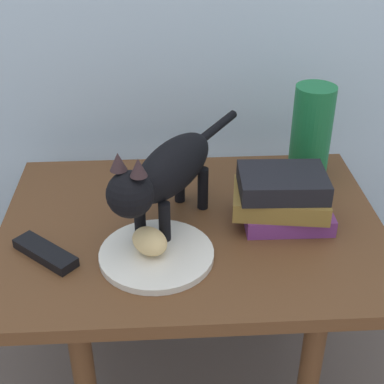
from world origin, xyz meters
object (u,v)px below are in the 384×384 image
(bread_roll, at_px, (150,241))
(plate, at_px, (157,255))
(side_table, at_px, (192,249))
(book_stack, at_px, (283,199))
(green_vase, at_px, (311,134))
(tv_remote, at_px, (45,253))
(cat, at_px, (165,173))

(bread_roll, bearing_deg, plate, -7.69)
(side_table, height_order, book_stack, book_stack)
(side_table, bearing_deg, bread_roll, -128.58)
(side_table, height_order, green_vase, green_vase)
(bread_roll, xyz_separation_m, green_vase, (0.38, 0.30, 0.08))
(tv_remote, bearing_deg, book_stack, 52.15)
(cat, distance_m, tv_remote, 0.29)
(tv_remote, bearing_deg, side_table, 59.83)
(side_table, xyz_separation_m, plate, (-0.08, -0.11, 0.07))
(plate, relative_size, bread_roll, 2.84)
(plate, height_order, cat, cat)
(cat, bearing_deg, plate, -102.16)
(side_table, height_order, bread_roll, bread_roll)
(cat, distance_m, book_stack, 0.26)
(cat, bearing_deg, tv_remote, -159.83)
(green_vase, bearing_deg, side_table, -147.37)
(plate, relative_size, tv_remote, 1.51)
(book_stack, bearing_deg, side_table, 178.11)
(tv_remote, bearing_deg, cat, 61.67)
(plate, bearing_deg, bread_roll, 172.31)
(plate, distance_m, tv_remote, 0.22)
(plate, xyz_separation_m, book_stack, (0.27, 0.11, 0.05))
(plate, xyz_separation_m, tv_remote, (-0.22, 0.02, 0.00))
(plate, bearing_deg, side_table, 55.90)
(book_stack, bearing_deg, tv_remote, -169.35)
(plate, distance_m, bread_roll, 0.03)
(plate, relative_size, book_stack, 1.04)
(plate, distance_m, book_stack, 0.29)
(cat, bearing_deg, book_stack, 0.69)
(bread_roll, height_order, cat, cat)
(bread_roll, height_order, book_stack, book_stack)
(book_stack, bearing_deg, green_vase, 62.47)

